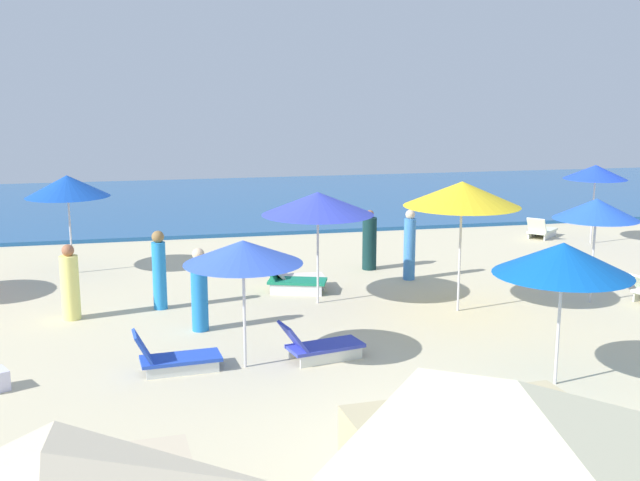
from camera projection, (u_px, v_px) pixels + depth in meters
name	position (u px, v px, depth m)	size (l,w,h in m)	color
ground_plane	(480.00, 472.00, 9.58)	(60.00, 60.00, 0.00)	beige
ocean	(247.00, 201.00, 31.36)	(60.00, 14.44, 0.12)	#1F5692
umbrella_0	(563.00, 259.00, 11.98)	(2.15, 2.15, 2.31)	silver
umbrella_1	(596.00, 209.00, 16.56)	(1.82, 1.82, 2.30)	silver
umbrella_2	(318.00, 203.00, 16.51)	(2.41, 2.41, 2.45)	silver
lounge_chair_2_0	(292.00, 280.00, 17.74)	(1.54, 1.04, 0.80)	silver
lounge_chair_2_1	(294.00, 277.00, 18.07)	(1.39, 0.71, 0.70)	silver
umbrella_3	(243.00, 252.00, 12.73)	(1.98, 1.98, 2.19)	silver
lounge_chair_3_0	(174.00, 358.00, 12.88)	(1.47, 0.70, 0.73)	silver
lounge_chair_3_1	(319.00, 346.00, 13.42)	(1.54, 0.87, 0.73)	silver
umbrella_5	(67.00, 186.00, 19.18)	(2.06, 2.06, 2.49)	silver
umbrella_7	(462.00, 194.00, 15.87)	(2.41, 2.41, 2.75)	silver
umbrella_9	(595.00, 172.00, 22.85)	(1.84, 1.84, 2.36)	silver
lounge_chair_9_0	(541.00, 230.00, 24.05)	(1.34, 1.29, 0.69)	silver
beachgoer_1	(369.00, 242.00, 19.89)	(0.49, 0.49, 1.55)	#113131
beachgoer_3	(70.00, 285.00, 15.66)	(0.51, 0.51, 1.55)	#F9EE7A
beachgoer_5	(159.00, 271.00, 16.36)	(0.32, 0.32, 1.69)	#2588D9
beachgoer_6	(199.00, 292.00, 14.92)	(0.44, 0.44, 1.64)	blue
beachgoer_7	(410.00, 246.00, 18.83)	(0.39, 0.39, 1.73)	#3F83CF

